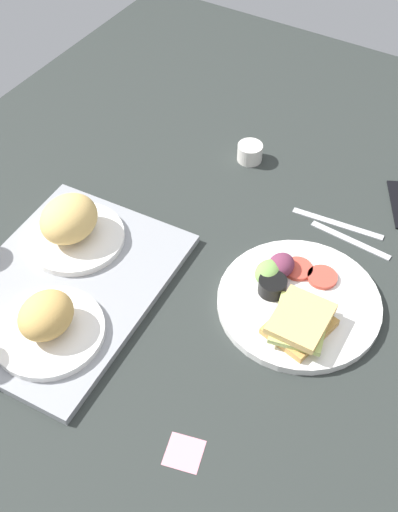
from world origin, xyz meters
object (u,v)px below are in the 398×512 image
bread_plate_near (47,323)px  fork (350,240)px  serving_tray (64,287)px  knife (338,223)px  bread_plate_far (71,225)px  sticky_note (184,453)px  plate_with_salad (296,301)px  espresso_cup (250,152)px

bread_plate_near → fork: bread_plate_near is taller
serving_tray → fork: 56.50cm
serving_tray → knife: serving_tray is taller
bread_plate_far → sticky_note: bearing=-121.9°
serving_tray → plate_with_salad: size_ratio=1.51×
serving_tray → plate_with_salad: (18.38, -38.44, 0.86)cm
bread_plate_near → bread_plate_far: size_ratio=1.01×
fork → espresso_cup: bearing=-18.2°
fork → bread_plate_near: bearing=57.8°
knife → plate_with_salad: bearing=88.3°
bread_plate_far → knife: bread_plate_far is taller
serving_tray → bread_plate_far: bread_plate_far is taller
bread_plate_near → espresso_cup: bearing=-6.4°
bread_plate_far → bread_plate_near: bearing=-152.1°
serving_tray → bread_plate_near: size_ratio=2.33×
bread_plate_near → fork: bearing=-36.3°
fork → knife: (3.00, 4.00, 0.00)cm
fork → knife: bearing=-32.8°
bread_plate_far → plate_with_salad: (8.38, -43.96, -3.82)cm
sticky_note → bread_plate_near: bearing=78.9°
sticky_note → fork: bearing=-5.1°
knife → sticky_note: 57.88cm
espresso_cup → knife: espresso_cup is taller
knife → sticky_note: bearing=83.6°
knife → bread_plate_near: bearing=52.9°
espresso_cup → sticky_note: espresso_cup is taller
serving_tray → bread_plate_far: (10.00, 5.52, 4.68)cm
serving_tray → knife: 55.90cm
espresso_cup → fork: bearing=-112.3°
plate_with_salad → fork: bearing=-6.7°
espresso_cup → fork: espresso_cup is taller
bread_plate_far → plate_with_salad: bread_plate_far is taller
bread_plate_near → knife: bread_plate_near is taller
serving_tray → bread_plate_near: bearing=-153.2°
bread_plate_far → fork: 54.95cm
knife → sticky_note: size_ratio=3.39×
bread_plate_near → sticky_note: 31.89cm
fork → knife: same height
plate_with_salad → knife: 23.75cm
bread_plate_near → knife: 60.99cm
plate_with_salad → bread_plate_near: bearing=130.1°
sticky_note → serving_tray: bearing=66.2°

